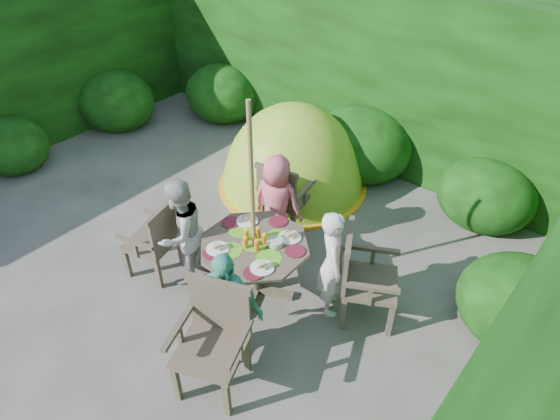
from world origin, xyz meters
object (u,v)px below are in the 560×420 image
Objects in this scene: child_left at (181,233)px; dome_tent at (292,185)px; patio_table at (255,251)px; garden_chair_right at (362,276)px; child_right at (333,263)px; child_front at (226,306)px; garden_chair_back at (283,196)px; parasol_pole at (253,208)px; garden_chair_left at (156,239)px; garden_chair_front at (214,337)px; child_back at (277,203)px.

dome_tent is at bearing 177.21° from child_left.
patio_table is 0.81m from child_left.
garden_chair_right is 0.81× the size of child_right.
child_left reaches higher than child_front.
garden_chair_back is at bearing 114.97° from patio_table.
parasol_pole reaches higher than child_right.
child_front is (0.32, -0.73, -0.50)m from parasol_pole.
patio_table is 1.68× the size of garden_chair_left.
dome_tent reaches higher than patio_table.
garden_chair_right is 1.54m from garden_chair_front.
garden_chair_back reaches higher than patio_table.
garden_chair_right is at bearing 40.90° from child_front.
child_right is at bearing 49.99° from child_front.
garden_chair_left is 0.38× the size of dome_tent.
garden_chair_front is 0.83× the size of child_right.
garden_chair_back is at bearing 22.35° from child_right.
garden_chair_front is at bearing 51.15° from child_left.
garden_chair_left is at bearing 76.08° from child_right.
child_right is (1.19, -0.68, 0.11)m from garden_chair_back.
child_right is 0.51× the size of dome_tent.
dome_tent is (-1.70, 1.49, -0.60)m from child_right.
child_left reaches higher than child_right.
garden_chair_front is at bearing -66.19° from patio_table.
parasol_pole is 1.84× the size of child_back.
child_back is at bearing -72.31° from dome_tent.
child_left is at bearing -96.70° from dome_tent.
garden_chair_front is at bearing 129.61° from child_right.
child_left is at bearing -156.17° from parasol_pole.
child_right reaches higher than garden_chair_right.
garden_chair_front reaches higher than patio_table.
child_left is at bearing 128.63° from garden_chair_front.
child_front is (0.32, -0.73, 0.05)m from patio_table.
child_right reaches higher than garden_chair_left.
patio_table is 0.54m from parasol_pole.
garden_chair_back is at bearing 95.53° from child_front.
patio_table is 1.09m from garden_chair_right.
garden_chair_back is at bearing 40.06° from garden_chair_right.
child_front is (1.33, -0.28, 0.13)m from garden_chair_left.
child_left reaches higher than garden_chair_right.
parasol_pole is 1.24m from garden_chair_right.
dome_tent is at bearing -69.42° from garden_chair_back.
garden_chair_front is 1.89m from child_back.
child_left is 2.24m from dome_tent.
child_back is at bearing 106.13° from garden_chair_back.
garden_chair_left is at bearing 46.11° from child_back.
garden_chair_back is at bearing -71.26° from dome_tent.
dome_tent is at bearing 97.99° from child_front.
patio_table is 1.10m from garden_chair_back.
patio_table is at bearing 100.01° from child_back.
patio_table is 0.68× the size of parasol_pole.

